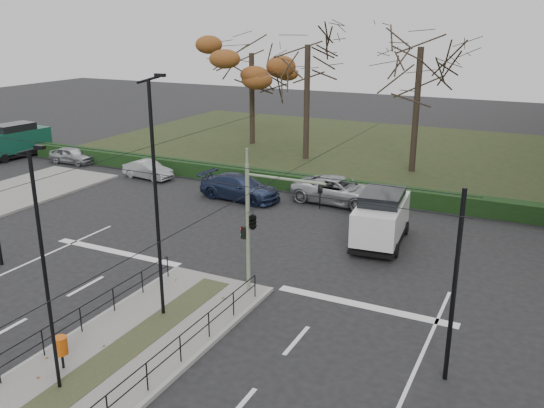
% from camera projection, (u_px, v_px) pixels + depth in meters
% --- Properties ---
extents(ground, '(140.00, 140.00, 0.00)m').
position_uv_depth(ground, '(148.00, 336.00, 19.72)').
color(ground, black).
rests_on(ground, ground).
extents(median_island, '(4.40, 15.00, 0.14)m').
position_uv_depth(median_island, '(96.00, 372.00, 17.57)').
color(median_island, '#62605E').
rests_on(median_island, ground).
extents(park, '(38.00, 26.00, 0.10)m').
position_uv_depth(park, '(325.00, 145.00, 49.57)').
color(park, '#222D16').
rests_on(park, ground).
extents(hedge, '(38.00, 1.00, 1.00)m').
position_uv_depth(hedge, '(251.00, 176.00, 37.99)').
color(hedge, black).
rests_on(hedge, ground).
extents(median_railing, '(4.14, 13.24, 0.92)m').
position_uv_depth(median_railing, '(91.00, 348.00, 17.21)').
color(median_railing, black).
rests_on(median_railing, median_island).
extents(catenary, '(20.00, 34.00, 6.00)m').
position_uv_depth(catenary, '(170.00, 228.00, 20.06)').
color(catenary, black).
rests_on(catenary, ground).
extents(traffic_light, '(3.47, 1.98, 5.10)m').
position_uv_depth(traffic_light, '(255.00, 219.00, 21.86)').
color(traffic_light, gray).
rests_on(traffic_light, median_island).
extents(litter_bin, '(0.41, 0.41, 1.06)m').
position_uv_depth(litter_bin, '(61.00, 346.00, 17.44)').
color(litter_bin, black).
rests_on(litter_bin, median_island).
extents(streetlamp_median_near, '(0.60, 0.12, 7.20)m').
position_uv_depth(streetlamp_median_near, '(45.00, 272.00, 15.62)').
color(streetlamp_median_near, black).
rests_on(streetlamp_median_near, median_island).
extents(streetlamp_median_far, '(0.72, 0.15, 8.58)m').
position_uv_depth(streetlamp_median_far, '(156.00, 199.00, 19.62)').
color(streetlamp_median_far, black).
rests_on(streetlamp_median_far, median_island).
extents(parked_car_first, '(3.66, 1.53, 1.24)m').
position_uv_depth(parked_car_first, '(72.00, 155.00, 43.41)').
color(parked_car_first, '#999CA0').
rests_on(parked_car_first, ground).
extents(parked_car_second, '(3.80, 1.66, 1.21)m').
position_uv_depth(parked_car_second, '(148.00, 170.00, 39.21)').
color(parked_car_second, '#999CA0').
rests_on(parked_car_second, ground).
extents(parked_car_third, '(5.26, 2.46, 1.48)m').
position_uv_depth(parked_car_third, '(240.00, 187.00, 34.63)').
color(parked_car_third, '#1C2642').
rests_on(parked_car_third, ground).
extents(parked_car_fourth, '(5.70, 2.89, 1.54)m').
position_uv_depth(parked_car_fourth, '(339.00, 191.00, 33.85)').
color(parked_car_fourth, '#999CA0').
rests_on(parked_car_fourth, ground).
extents(white_van, '(2.62, 5.10, 2.58)m').
position_uv_depth(white_van, '(381.00, 217.00, 27.62)').
color(white_van, silver).
rests_on(white_van, ground).
extents(green_van, '(2.61, 5.56, 2.66)m').
position_uv_depth(green_van, '(15.00, 140.00, 45.17)').
color(green_van, '#0D3C2D').
rests_on(green_van, ground).
extents(rust_tree, '(8.70, 8.70, 10.04)m').
position_uv_depth(rust_tree, '(251.00, 53.00, 47.95)').
color(rust_tree, black).
rests_on(rust_tree, park).
extents(bare_tree_center, '(7.05, 7.05, 11.36)m').
position_uv_depth(bare_tree_center, '(420.00, 56.00, 38.57)').
color(bare_tree_center, black).
rests_on(bare_tree_center, park).
extents(bare_tree_near, '(6.46, 6.46, 11.36)m').
position_uv_depth(bare_tree_near, '(308.00, 53.00, 42.32)').
color(bare_tree_near, black).
rests_on(bare_tree_near, park).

